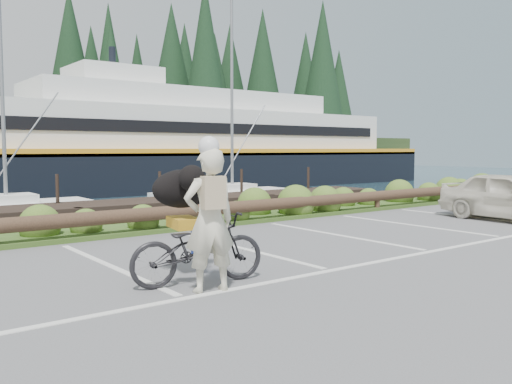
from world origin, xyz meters
The scene contains 6 objects.
ground centered at (0.00, 0.00, 0.00)m, with size 72.00×72.00×0.00m, color #575759.
vegetation_strip centered at (0.00, 5.30, 0.05)m, with size 34.00×1.60×0.10m, color #3D5B21.
log_rail centered at (0.00, 4.60, 0.00)m, with size 32.00×0.30×0.60m, color #443021, non-canonical shape.
bicycle centered at (-2.07, 0.14, 0.51)m, with size 0.67×1.93×1.01m, color black.
cyclist centered at (-2.16, -0.30, 0.95)m, with size 0.69×0.45×1.90m, color beige.
dog centered at (-1.95, 0.75, 1.30)m, with size 0.99×0.49×0.57m, color black.
Camera 1 is at (-5.93, -6.27, 1.89)m, focal length 38.00 mm.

